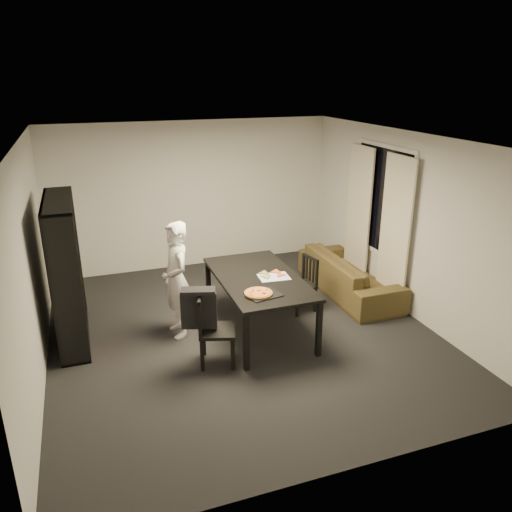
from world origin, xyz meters
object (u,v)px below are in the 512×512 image
object	(u,v)px
person	(177,280)
pepperoni_pizza	(258,293)
bookshelf	(67,272)
chair_right	(305,280)
chair_left	(210,324)
sofa	(349,274)
dining_table	(258,282)
baking_tray	(264,294)

from	to	relation	value
person	pepperoni_pizza	distance (m)	1.18
person	pepperoni_pizza	bearing A→B (deg)	40.17
bookshelf	chair_right	bearing A→B (deg)	-4.18
chair_left	chair_right	world-z (taller)	chair_left
bookshelf	person	bearing A→B (deg)	-14.91
sofa	person	bearing A→B (deg)	98.50
chair_right	pepperoni_pizza	size ratio (longest dim) A/B	2.35
sofa	dining_table	bearing A→B (deg)	110.95
sofa	chair_right	bearing A→B (deg)	108.16
bookshelf	baking_tray	distance (m)	2.56
bookshelf	sofa	bearing A→B (deg)	0.93
pepperoni_pizza	person	bearing A→B (deg)	136.74
person	pepperoni_pizza	xyz separation A→B (m)	(0.86, -0.81, 0.03)
dining_table	person	bearing A→B (deg)	166.02
person	baking_tray	world-z (taller)	person
person	sofa	xyz separation A→B (m)	(2.85, 0.43, -0.48)
dining_table	chair_left	distance (m)	1.04
chair_right	pepperoni_pizza	distance (m)	1.45
baking_tray	pepperoni_pizza	bearing A→B (deg)	164.98
baking_tray	sofa	xyz separation A→B (m)	(1.93, 1.25, -0.48)
chair_left	pepperoni_pizza	world-z (taller)	chair_left
dining_table	sofa	world-z (taller)	dining_table
bookshelf	baking_tray	bearing A→B (deg)	-27.55
bookshelf	chair_right	size ratio (longest dim) A/B	2.31
chair_left	person	size ratio (longest dim) A/B	0.58
chair_left	pepperoni_pizza	bearing A→B (deg)	-68.46
chair_left	sofa	xyz separation A→B (m)	(2.63, 1.28, -0.21)
pepperoni_pizza	sofa	xyz separation A→B (m)	(1.99, 1.23, -0.50)
bookshelf	chair_right	world-z (taller)	bookshelf
bookshelf	pepperoni_pizza	bearing A→B (deg)	-27.87
pepperoni_pizza	baking_tray	bearing A→B (deg)	-15.02
bookshelf	dining_table	size ratio (longest dim) A/B	1.01
sofa	pepperoni_pizza	bearing A→B (deg)	121.70
dining_table	baking_tray	xyz separation A→B (m)	(-0.14, -0.56, 0.08)
dining_table	chair_left	size ratio (longest dim) A/B	2.07
chair_left	pepperoni_pizza	size ratio (longest dim) A/B	2.61
bookshelf	chair_left	size ratio (longest dim) A/B	2.08
bookshelf	baking_tray	size ratio (longest dim) A/B	4.75
bookshelf	dining_table	bearing A→B (deg)	-14.50
person	chair_left	bearing A→B (deg)	7.87
dining_table	chair_right	world-z (taller)	chair_right
person	sofa	world-z (taller)	person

